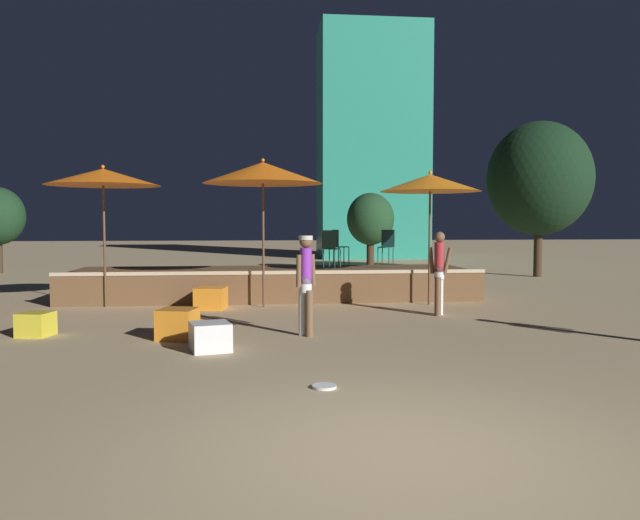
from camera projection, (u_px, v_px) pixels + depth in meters
The scene contains 18 objects.
ground_plane at pixel (401, 452), 5.00m from camera, with size 120.00×120.00×0.00m, color tan.
wooden_deck at pixel (273, 283), 15.48m from camera, with size 9.76×2.99×0.76m.
patio_umbrella_0 at pixel (263, 173), 13.44m from camera, with size 2.60×2.60×3.22m.
patio_umbrella_1 at pixel (103, 177), 13.45m from camera, with size 2.43×2.43×3.09m.
patio_umbrella_2 at pixel (430, 183), 13.84m from camera, with size 2.25×2.25×2.99m.
cube_seat_0 at pixel (178, 324), 9.87m from camera, with size 0.67×0.67×0.48m.
cube_seat_1 at pixel (36, 324), 10.10m from camera, with size 0.57×0.57×0.39m.
cube_seat_2 at pixel (211, 298), 13.27m from camera, with size 0.71×0.71×0.47m.
cube_seat_3 at pixel (210, 337), 8.94m from camera, with size 0.66×0.66×0.41m.
person_0 at pixel (439, 271), 12.33m from camera, with size 0.45×0.32×1.66m.
person_2 at pixel (306, 280), 10.06m from camera, with size 0.37×0.33×1.64m.
bistro_chair_0 at pixel (330, 245), 15.00m from camera, with size 0.47×0.47×0.90m.
bistro_chair_1 at pixel (387, 243), 16.10m from camera, with size 0.47×0.47×0.90m.
bistro_chair_2 at pixel (338, 243), 16.26m from camera, with size 0.43×0.43×0.90m.
frisbee_disc at pixel (324, 386), 6.93m from camera, with size 0.28×0.28×0.03m.
background_tree_0 at pixel (539, 179), 21.06m from camera, with size 3.49×3.49×5.25m.
background_tree_1 at pixel (370, 220), 23.21m from camera, with size 1.77×1.77×2.95m.
distant_building at pixel (372, 143), 32.54m from camera, with size 5.55×3.34×11.97m.
Camera 1 is at (-1.16, -4.81, 1.84)m, focal length 35.00 mm.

